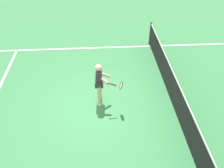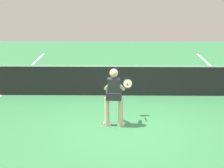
% 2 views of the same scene
% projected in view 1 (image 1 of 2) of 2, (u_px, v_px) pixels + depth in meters
% --- Properties ---
extents(ground_plane, '(28.08, 28.08, 0.00)m').
position_uv_depth(ground_plane, '(95.00, 106.00, 8.64)').
color(ground_plane, '#38844C').
extents(sideline_left_marking, '(0.10, 19.60, 0.01)m').
position_uv_depth(sideline_left_marking, '(94.00, 48.00, 11.89)').
color(sideline_left_marking, white).
rests_on(sideline_left_marking, ground).
extents(court_net, '(8.91, 0.08, 1.11)m').
position_uv_depth(court_net, '(174.00, 92.00, 8.47)').
color(court_net, '#4C4C51').
rests_on(court_net, ground).
extents(tennis_player, '(0.80, 0.92, 1.55)m').
position_uv_depth(tennis_player, '(100.00, 82.00, 8.34)').
color(tennis_player, beige).
rests_on(tennis_player, ground).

